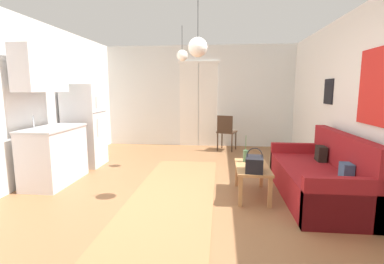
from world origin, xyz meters
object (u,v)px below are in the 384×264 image
at_px(coffee_table, 252,171).
at_px(pendant_lamp_near, 198,47).
at_px(refrigerator, 85,125).
at_px(handbag, 254,164).
at_px(accent_chair, 226,130).
at_px(pendant_lamp_far, 182,55).
at_px(bamboo_vase, 245,156).
at_px(couch, 321,178).

relative_size(coffee_table, pendant_lamp_near, 1.20).
bearing_deg(coffee_table, pendant_lamp_near, -160.88).
height_order(coffee_table, refrigerator, refrigerator).
relative_size(handbag, accent_chair, 0.40).
distance_m(coffee_table, pendant_lamp_far, 2.45).
relative_size(accent_chair, pendant_lamp_near, 1.20).
xyz_separation_m(coffee_table, handbag, (-0.00, -0.26, 0.17)).
relative_size(bamboo_vase, refrigerator, 0.25).
bearing_deg(couch, coffee_table, -179.64).
relative_size(couch, pendant_lamp_far, 3.23).
xyz_separation_m(handbag, pendant_lamp_far, (-1.15, 1.56, 1.56)).
bearing_deg(refrigerator, handbag, -27.15).
distance_m(accent_chair, pendant_lamp_near, 3.57).
distance_m(refrigerator, accent_chair, 3.23).
bearing_deg(couch, handbag, -164.46).
height_order(bamboo_vase, accent_chair, accent_chair).
height_order(refrigerator, pendant_lamp_near, pendant_lamp_near).
bearing_deg(coffee_table, handbag, -91.04).
relative_size(couch, bamboo_vase, 5.04).
height_order(bamboo_vase, pendant_lamp_near, pendant_lamp_near).
relative_size(coffee_table, bamboo_vase, 2.20).
bearing_deg(handbag, couch, 15.54).
height_order(handbag, pendant_lamp_far, pendant_lamp_far).
distance_m(couch, pendant_lamp_near, 2.43).
height_order(handbag, refrigerator, refrigerator).
bearing_deg(coffee_table, refrigerator, 156.80).
distance_m(coffee_table, accent_chair, 2.96).
bearing_deg(coffee_table, pendant_lamp_far, 131.73).
bearing_deg(refrigerator, pendant_lamp_near, -34.08).
bearing_deg(coffee_table, couch, 0.36).
bearing_deg(pendant_lamp_far, coffee_table, -48.27).
bearing_deg(bamboo_vase, couch, -12.34).
height_order(pendant_lamp_near, pendant_lamp_far, same).
bearing_deg(accent_chair, pendant_lamp_far, 81.01).
distance_m(couch, pendant_lamp_far, 3.06).
distance_m(bamboo_vase, handbag, 0.49).
xyz_separation_m(pendant_lamp_near, pendant_lamp_far, (-0.41, 1.56, 0.08)).
bearing_deg(refrigerator, coffee_table, -23.20).
distance_m(bamboo_vase, pendant_lamp_near, 1.70).
distance_m(pendant_lamp_near, pendant_lamp_far, 1.61).
relative_size(bamboo_vase, pendant_lamp_far, 0.64).
relative_size(couch, handbag, 5.78).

